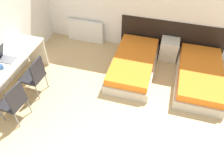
{
  "coord_description": "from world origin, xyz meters",
  "views": [
    {
      "loc": [
        0.84,
        -0.59,
        3.5
      ],
      "look_at": [
        0.0,
        2.36,
        0.55
      ],
      "focal_mm": 35.0,
      "sensor_mm": 36.0,
      "label": 1
    }
  ],
  "objects_px": {
    "bed_near_door": "(199,76)",
    "nightstand": "(169,49)",
    "chair_near_notebook": "(14,101)",
    "chair_near_laptop": "(34,75)",
    "bed_near_window": "(134,64)",
    "laptop": "(4,57)"
  },
  "relations": [
    {
      "from": "bed_near_door",
      "to": "chair_near_laptop",
      "type": "distance_m",
      "value": 3.53
    },
    {
      "from": "chair_near_laptop",
      "to": "laptop",
      "type": "xyz_separation_m",
      "value": [
        -0.55,
        -0.01,
        0.36
      ]
    },
    {
      "from": "nightstand",
      "to": "chair_near_notebook",
      "type": "relative_size",
      "value": 0.58
    },
    {
      "from": "chair_near_notebook",
      "to": "laptop",
      "type": "height_order",
      "value": "laptop"
    },
    {
      "from": "bed_near_window",
      "to": "laptop",
      "type": "xyz_separation_m",
      "value": [
        -2.37,
        -1.25,
        0.65
      ]
    },
    {
      "from": "bed_near_door",
      "to": "nightstand",
      "type": "distance_m",
      "value": 1.05
    },
    {
      "from": "bed_near_door",
      "to": "chair_near_notebook",
      "type": "height_order",
      "value": "chair_near_notebook"
    },
    {
      "from": "nightstand",
      "to": "laptop",
      "type": "distance_m",
      "value": 3.73
    },
    {
      "from": "chair_near_notebook",
      "to": "laptop",
      "type": "relative_size",
      "value": 2.64
    },
    {
      "from": "nightstand",
      "to": "chair_near_laptop",
      "type": "distance_m",
      "value": 3.24
    },
    {
      "from": "bed_near_window",
      "to": "laptop",
      "type": "distance_m",
      "value": 2.75
    },
    {
      "from": "nightstand",
      "to": "chair_near_laptop",
      "type": "bearing_deg",
      "value": -142.37
    },
    {
      "from": "chair_near_notebook",
      "to": "bed_near_window",
      "type": "bearing_deg",
      "value": 53.44
    },
    {
      "from": "laptop",
      "to": "bed_near_door",
      "type": "bearing_deg",
      "value": 16.54
    },
    {
      "from": "laptop",
      "to": "nightstand",
      "type": "bearing_deg",
      "value": 31.11
    },
    {
      "from": "bed_near_window",
      "to": "chair_near_laptop",
      "type": "distance_m",
      "value": 2.22
    },
    {
      "from": "chair_near_laptop",
      "to": "bed_near_window",
      "type": "bearing_deg",
      "value": 37.74
    },
    {
      "from": "bed_near_door",
      "to": "nightstand",
      "type": "relative_size",
      "value": 3.68
    },
    {
      "from": "bed_near_window",
      "to": "bed_near_door",
      "type": "distance_m",
      "value": 1.48
    },
    {
      "from": "bed_near_window",
      "to": "bed_near_door",
      "type": "relative_size",
      "value": 1.0
    },
    {
      "from": "laptop",
      "to": "chair_near_notebook",
      "type": "bearing_deg",
      "value": -53.22
    },
    {
      "from": "nightstand",
      "to": "bed_near_door",
      "type": "bearing_deg",
      "value": -44.72
    }
  ]
}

